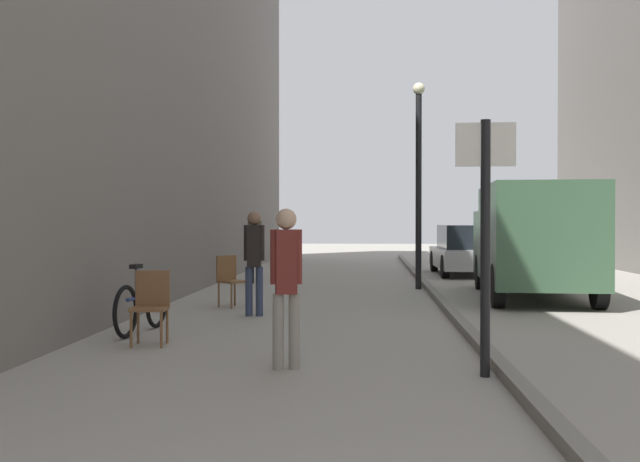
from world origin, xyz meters
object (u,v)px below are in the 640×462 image
at_px(delivery_van, 533,238).
at_px(parked_car, 468,250).
at_px(pedestrian_main_foreground, 255,242).
at_px(bicycle_leaning, 142,306).
at_px(cafe_chair_near_window, 151,302).
at_px(cafe_chair_by_doorway, 230,277).
at_px(lamp_post, 419,171).
at_px(pedestrian_far_crossing, 286,277).
at_px(street_sign_post, 485,224).
at_px(pedestrian_mid_block, 254,256).

height_order(delivery_van, parked_car, delivery_van).
relative_size(pedestrian_main_foreground, bicycle_leaning, 1.03).
height_order(cafe_chair_near_window, cafe_chair_by_doorway, same).
height_order(pedestrian_main_foreground, lamp_post, lamp_post).
xyz_separation_m(delivery_van, cafe_chair_near_window, (-6.12, -6.35, -0.69)).
bearing_deg(lamp_post, pedestrian_main_foreground, 160.53).
relative_size(pedestrian_main_foreground, pedestrian_far_crossing, 1.06).
relative_size(pedestrian_main_foreground, street_sign_post, 0.70).
xyz_separation_m(pedestrian_main_foreground, pedestrian_mid_block, (0.96, -6.69, -0.04)).
distance_m(pedestrian_mid_block, pedestrian_far_crossing, 4.67).
bearing_deg(parked_car, pedestrian_mid_block, -116.37).
distance_m(pedestrian_mid_block, parked_car, 11.24).
height_order(pedestrian_mid_block, bicycle_leaning, pedestrian_mid_block).
xyz_separation_m(pedestrian_far_crossing, bicycle_leaning, (-2.31, 2.53, -0.61)).
relative_size(pedestrian_far_crossing, street_sign_post, 0.66).
bearing_deg(pedestrian_far_crossing, pedestrian_main_foreground, 88.98).
height_order(pedestrian_main_foreground, cafe_chair_near_window, pedestrian_main_foreground).
height_order(pedestrian_far_crossing, cafe_chair_near_window, pedestrian_far_crossing).
bearing_deg(pedestrian_main_foreground, pedestrian_mid_block, 104.42).
bearing_deg(pedestrian_far_crossing, pedestrian_mid_block, 91.54).
relative_size(pedestrian_mid_block, cafe_chair_by_doorway, 1.84).
bearing_deg(pedestrian_main_foreground, lamp_post, 166.82).
height_order(lamp_post, cafe_chair_near_window, lamp_post).
bearing_deg(cafe_chair_near_window, delivery_van, -137.42).
height_order(street_sign_post, lamp_post, lamp_post).
bearing_deg(pedestrian_main_foreground, parked_car, -142.63).
bearing_deg(cafe_chair_near_window, street_sign_post, 151.88).
xyz_separation_m(pedestrian_far_crossing, cafe_chair_by_doorway, (-1.65, 5.90, -0.44)).
bearing_deg(pedestrian_far_crossing, delivery_van, 50.84).
xyz_separation_m(pedestrian_main_foreground, delivery_van, (6.19, -3.38, 0.19)).
height_order(pedestrian_mid_block, parked_car, pedestrian_mid_block).
distance_m(cafe_chair_near_window, cafe_chair_by_doorway, 4.38).
xyz_separation_m(pedestrian_mid_block, street_sign_post, (3.06, -4.85, 0.54)).
xyz_separation_m(pedestrian_main_foreground, cafe_chair_near_window, (0.08, -9.73, -0.50)).
relative_size(lamp_post, cafe_chair_by_doorway, 5.06).
bearing_deg(pedestrian_main_foreground, cafe_chair_by_doorway, 99.69).
distance_m(parked_car, street_sign_post, 15.13).
bearing_deg(pedestrian_main_foreground, pedestrian_far_crossing, 106.19).
relative_size(delivery_van, bicycle_leaning, 3.21).
bearing_deg(cafe_chair_by_doorway, cafe_chair_near_window, 38.65).
xyz_separation_m(pedestrian_mid_block, parked_car, (4.80, 10.16, -0.29)).
bearing_deg(lamp_post, parked_car, 70.35).
bearing_deg(street_sign_post, pedestrian_far_crossing, -5.70).
distance_m(parked_car, cafe_chair_by_doorway, 10.36).
xyz_separation_m(pedestrian_main_foreground, parked_car, (5.75, 3.47, -0.33)).
height_order(pedestrian_mid_block, cafe_chair_near_window, pedestrian_mid_block).
bearing_deg(street_sign_post, delivery_van, -102.74).
distance_m(pedestrian_mid_block, bicycle_leaning, 2.49).
bearing_deg(pedestrian_far_crossing, bicycle_leaning, 121.44).
bearing_deg(pedestrian_mid_block, parked_car, 62.05).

